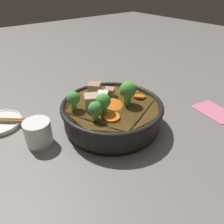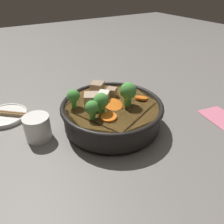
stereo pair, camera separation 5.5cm
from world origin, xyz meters
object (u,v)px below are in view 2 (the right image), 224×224
at_px(tea_cup, 38,127).
at_px(chopsticks_pair, 4,113).
at_px(stirfry_bowl, 112,111).
at_px(side_saucer, 5,115).

xyz_separation_m(tea_cup, chopsticks_pair, (0.14, 0.05, -0.01)).
distance_m(stirfry_bowl, side_saucer, 0.30).
xyz_separation_m(side_saucer, chopsticks_pair, (0.00, 0.00, 0.01)).
distance_m(stirfry_bowl, tea_cup, 0.18).
bearing_deg(side_saucer, chopsticks_pair, 0.00).
bearing_deg(tea_cup, chopsticks_pair, 21.58).
bearing_deg(stirfry_bowl, chopsticks_pair, 51.09).
bearing_deg(chopsticks_pair, tea_cup, -158.42).
relative_size(stirfry_bowl, chopsticks_pair, 1.55).
bearing_deg(tea_cup, side_saucer, 21.58).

